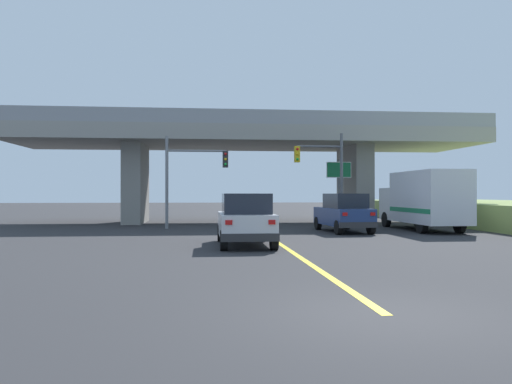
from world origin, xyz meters
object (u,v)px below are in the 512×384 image
(box_truck, at_px, (424,200))
(traffic_signal_farside, at_px, (189,171))
(suv_lead, at_px, (245,219))
(traffic_signal_nearside, at_px, (326,168))
(highway_sign, at_px, (339,176))
(suv_crossing, at_px, (344,213))

(box_truck, xyz_separation_m, traffic_signal_farside, (-12.85, 2.90, 1.67))
(suv_lead, height_order, traffic_signal_farside, traffic_signal_farside)
(traffic_signal_nearside, bearing_deg, highway_sign, 63.18)
(suv_lead, distance_m, highway_sign, 15.68)
(suv_lead, relative_size, box_truck, 0.62)
(suv_lead, xyz_separation_m, suv_crossing, (5.70, 6.67, -0.00))
(suv_lead, distance_m, box_truck, 12.73)
(traffic_signal_farside, relative_size, highway_sign, 1.25)
(traffic_signal_farside, bearing_deg, suv_crossing, -23.63)
(box_truck, height_order, traffic_signal_farside, traffic_signal_farside)
(suv_lead, bearing_deg, box_truck, 35.30)
(suv_crossing, xyz_separation_m, traffic_signal_farside, (-8.19, 3.58, 2.33))
(suv_crossing, distance_m, highway_sign, 7.53)
(traffic_signal_nearside, bearing_deg, suv_lead, -118.45)
(traffic_signal_nearside, relative_size, traffic_signal_farside, 1.05)
(suv_lead, relative_size, traffic_signal_nearside, 0.84)
(suv_lead, height_order, box_truck, box_truck)
(traffic_signal_nearside, relative_size, highway_sign, 1.32)
(suv_crossing, bearing_deg, highway_sign, 73.83)
(suv_crossing, height_order, traffic_signal_farside, traffic_signal_farside)
(box_truck, xyz_separation_m, traffic_signal_nearside, (-4.73, 3.07, 1.84))
(traffic_signal_farside, height_order, highway_sign, traffic_signal_farside)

